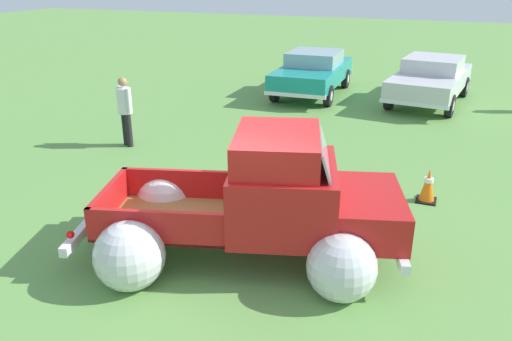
{
  "coord_description": "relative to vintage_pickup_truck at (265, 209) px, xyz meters",
  "views": [
    {
      "loc": [
        2.65,
        -5.98,
        3.98
      ],
      "look_at": [
        0.0,
        0.69,
        1.08
      ],
      "focal_mm": 35.05,
      "sensor_mm": 36.0,
      "label": 1
    }
  ],
  "objects": [
    {
      "name": "show_car_1",
      "position": [
        1.61,
        10.6,
        0.03
      ],
      "size": [
        2.48,
        4.71,
        1.43
      ],
      "rotation": [
        0.0,
        0.0,
        -1.7
      ],
      "color": "black",
      "rests_on": "ground"
    },
    {
      "name": "lane_cone_0",
      "position": [
        -0.66,
        2.39,
        -0.45
      ],
      "size": [
        0.36,
        0.36,
        0.63
      ],
      "color": "black",
      "rests_on": "ground"
    },
    {
      "name": "spectator_1",
      "position": [
        -4.85,
        3.47,
        0.19
      ],
      "size": [
        0.51,
        0.46,
        1.67
      ],
      "rotation": [
        0.0,
        0.0,
        4.24
      ],
      "color": "black",
      "rests_on": "ground"
    },
    {
      "name": "lane_cone_1",
      "position": [
        2.12,
        2.85,
        -0.45
      ],
      "size": [
        0.36,
        0.36,
        0.63
      ],
      "color": "black",
      "rests_on": "ground"
    },
    {
      "name": "show_car_0",
      "position": [
        -2.18,
        10.37,
        0.03
      ],
      "size": [
        2.04,
        4.47,
        1.43
      ],
      "rotation": [
        0.0,
        0.0,
        -1.55
      ],
      "color": "black",
      "rests_on": "ground"
    },
    {
      "name": "ground_plane",
      "position": [
        -0.37,
        -0.11,
        -0.76
      ],
      "size": [
        80.0,
        80.0,
        0.0
      ],
      "primitive_type": "plane",
      "color": "#609347"
    },
    {
      "name": "vintage_pickup_truck",
      "position": [
        0.0,
        0.0,
        0.0
      ],
      "size": [
        4.97,
        3.7,
        1.96
      ],
      "rotation": [
        0.0,
        0.0,
        0.28
      ],
      "color": "black",
      "rests_on": "ground"
    }
  ]
}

